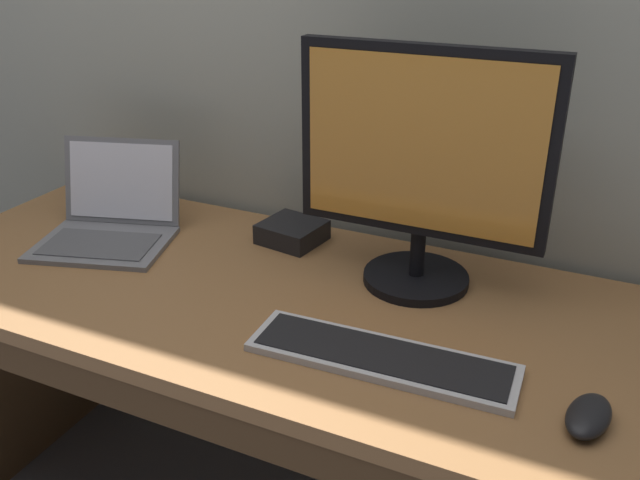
# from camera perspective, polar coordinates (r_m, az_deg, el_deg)

# --- Properties ---
(desk) EXTENTS (1.76, 0.71, 0.76)m
(desk) POSITION_cam_1_polar(r_m,az_deg,el_deg) (1.53, -3.73, -11.15)
(desk) COLOR olive
(desk) RESTS_ON ground
(laptop_space_gray) EXTENTS (0.38, 0.37, 0.22)m
(laptop_space_gray) POSITION_cam_1_polar(r_m,az_deg,el_deg) (1.73, -17.41, 1.73)
(laptop_space_gray) COLOR slate
(laptop_space_gray) RESTS_ON desk
(external_monitor) EXTENTS (0.52, 0.23, 0.51)m
(external_monitor) POSITION_cam_1_polar(r_m,az_deg,el_deg) (1.36, 8.64, 6.37)
(external_monitor) COLOR black
(external_monitor) RESTS_ON desk
(wired_keyboard) EXTENTS (0.49, 0.15, 0.02)m
(wired_keyboard) POSITION_cam_1_polar(r_m,az_deg,el_deg) (1.21, 5.23, -9.93)
(wired_keyboard) COLOR #BCBCC1
(wired_keyboard) RESTS_ON desk
(computer_mouse) EXTENTS (0.08, 0.13, 0.03)m
(computer_mouse) POSITION_cam_1_polar(r_m,az_deg,el_deg) (1.15, 21.89, -13.72)
(computer_mouse) COLOR black
(computer_mouse) RESTS_ON desk
(external_drive_box) EXTENTS (0.16, 0.15, 0.05)m
(external_drive_box) POSITION_cam_1_polar(r_m,az_deg,el_deg) (1.64, -2.38, 0.69)
(external_drive_box) COLOR black
(external_drive_box) RESTS_ON desk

